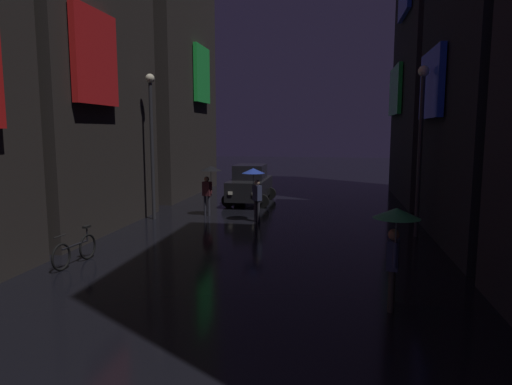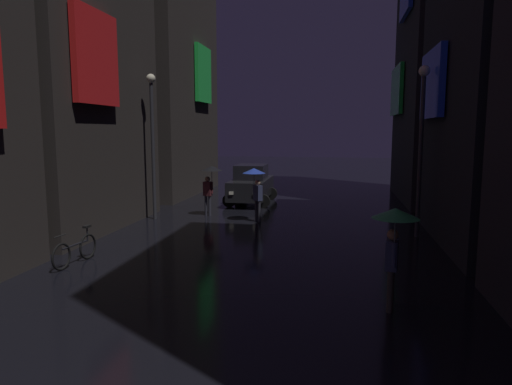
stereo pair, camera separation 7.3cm
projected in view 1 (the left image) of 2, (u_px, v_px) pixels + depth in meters
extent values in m
cube|color=#2D2826|center=(59.00, 14.00, 16.09)|extent=(4.00, 7.40, 15.31)
cube|color=red|center=(95.00, 57.00, 14.46)|extent=(0.20, 2.56, 2.96)
cube|color=#26E54C|center=(202.00, 75.00, 25.87)|extent=(0.20, 2.56, 3.13)
cube|color=#264CF9|center=(431.00, 84.00, 15.26)|extent=(0.20, 3.13, 2.25)
cube|color=#26E54C|center=(395.00, 91.00, 24.73)|extent=(0.20, 3.86, 2.57)
cylinder|color=#2D2D38|center=(258.00, 211.00, 17.93)|extent=(0.12, 0.12, 0.85)
cylinder|color=#2D2D38|center=(256.00, 211.00, 18.08)|extent=(0.12, 0.12, 0.85)
cube|color=#333859|center=(257.00, 193.00, 17.91)|extent=(0.40, 0.39, 0.60)
sphere|color=tan|center=(257.00, 183.00, 17.85)|extent=(0.22, 0.22, 0.22)
cylinder|color=#333859|center=(253.00, 191.00, 18.01)|extent=(0.09, 0.09, 0.50)
cylinder|color=slate|center=(253.00, 183.00, 17.97)|extent=(0.02, 0.02, 0.77)
cone|color=#263FB2|center=(253.00, 171.00, 17.90)|extent=(0.90, 0.90, 0.20)
cylinder|color=#38332D|center=(392.00, 289.00, 9.17)|extent=(0.12, 0.12, 0.85)
cylinder|color=#38332D|center=(391.00, 292.00, 9.01)|extent=(0.12, 0.12, 0.85)
cube|color=#333859|center=(393.00, 255.00, 8.99)|extent=(0.28, 0.38, 0.60)
sphere|color=#9E7051|center=(394.00, 234.00, 8.94)|extent=(0.22, 0.22, 0.22)
cylinder|color=#333859|center=(395.00, 255.00, 8.80)|extent=(0.09, 0.09, 0.50)
cylinder|color=slate|center=(396.00, 238.00, 8.76)|extent=(0.02, 0.02, 0.77)
cone|color=green|center=(397.00, 213.00, 8.69)|extent=(0.90, 0.90, 0.20)
cylinder|color=#2D2D38|center=(205.00, 206.00, 19.36)|extent=(0.12, 0.12, 0.85)
cylinder|color=#2D2D38|center=(209.00, 206.00, 19.29)|extent=(0.12, 0.12, 0.85)
cube|color=#4C1E23|center=(207.00, 189.00, 19.23)|extent=(0.38, 0.29, 0.60)
sphere|color=#9E7051|center=(207.00, 179.00, 19.17)|extent=(0.22, 0.22, 0.22)
cylinder|color=#4C1E23|center=(211.00, 188.00, 19.20)|extent=(0.09, 0.09, 0.50)
cylinder|color=slate|center=(211.00, 180.00, 19.15)|extent=(0.02, 0.02, 0.77)
cone|color=black|center=(211.00, 168.00, 19.09)|extent=(0.90, 0.90, 0.20)
torus|color=black|center=(61.00, 257.00, 11.70)|extent=(0.13, 0.72, 0.72)
torus|color=black|center=(88.00, 247.00, 12.76)|extent=(0.13, 0.72, 0.72)
cylinder|color=black|center=(75.00, 245.00, 12.21)|extent=(0.14, 1.00, 0.05)
cylinder|color=black|center=(87.00, 234.00, 12.71)|extent=(0.04, 0.04, 0.40)
cube|color=black|center=(87.00, 227.00, 12.68)|extent=(0.14, 0.25, 0.06)
cylinder|color=black|center=(60.00, 236.00, 11.63)|extent=(0.07, 0.45, 0.03)
cube|color=black|center=(250.00, 188.00, 22.59)|extent=(1.74, 4.12, 0.90)
cube|color=black|center=(250.00, 172.00, 22.48)|extent=(1.46, 1.86, 0.70)
cylinder|color=black|center=(262.00, 201.00, 21.22)|extent=(0.64, 0.23, 0.64)
cylinder|color=black|center=(228.00, 200.00, 21.48)|extent=(0.64, 0.23, 0.64)
cylinder|color=black|center=(270.00, 194.00, 23.82)|extent=(0.64, 0.23, 0.64)
cylinder|color=black|center=(240.00, 193.00, 24.08)|extent=(0.64, 0.23, 0.64)
cube|color=white|center=(254.00, 194.00, 20.48)|extent=(0.20, 0.06, 0.14)
cube|color=white|center=(230.00, 193.00, 20.66)|extent=(0.20, 0.06, 0.14)
cylinder|color=#2D2D33|center=(419.00, 158.00, 15.20)|extent=(0.14, 0.14, 5.33)
sphere|color=#F9EFCC|center=(424.00, 71.00, 14.82)|extent=(0.36, 0.36, 0.36)
cylinder|color=#2D2D33|center=(152.00, 152.00, 18.23)|extent=(0.14, 0.14, 5.43)
sphere|color=#F9EFCC|center=(150.00, 78.00, 17.84)|extent=(0.36, 0.36, 0.36)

